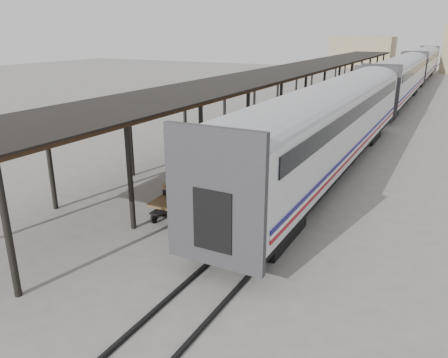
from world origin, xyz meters
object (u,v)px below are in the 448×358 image
at_px(luggage_tug, 258,129).
at_px(pedestrian, 288,117).
at_px(baggage_cart, 178,201).
at_px(porter, 172,181).

relative_size(luggage_tug, pedestrian, 0.71).
bearing_deg(luggage_tug, pedestrian, 68.32).
bearing_deg(baggage_cart, porter, -71.85).
height_order(luggage_tug, porter, porter).
distance_m(luggage_tug, porter, 15.31).
height_order(baggage_cart, porter, porter).
height_order(baggage_cart, luggage_tug, luggage_tug).
distance_m(baggage_cart, luggage_tug, 14.57).
bearing_deg(pedestrian, luggage_tug, 82.56).
bearing_deg(luggage_tug, baggage_cart, -77.75).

